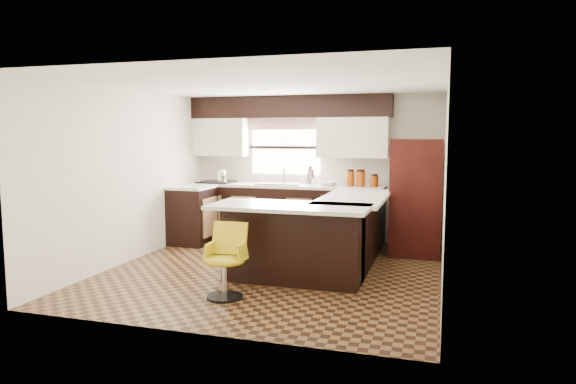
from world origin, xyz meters
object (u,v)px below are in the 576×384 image
(refrigerator, at_px, (416,197))
(bar_chair, at_px, (224,261))
(peninsula_return, at_px, (293,244))
(peninsula_long, at_px, (350,232))

(refrigerator, xyz_separation_m, bar_chair, (-1.87, -2.72, -0.44))
(peninsula_return, xyz_separation_m, refrigerator, (1.34, 1.87, 0.40))
(peninsula_long, distance_m, bar_chair, 2.11)
(peninsula_long, relative_size, bar_chair, 2.40)
(peninsula_long, height_order, bar_chair, peninsula_long)
(peninsula_long, xyz_separation_m, peninsula_return, (-0.53, -0.97, 0.00))
(peninsula_long, bearing_deg, bar_chair, -119.94)
(peninsula_long, distance_m, peninsula_return, 1.11)
(peninsula_return, height_order, refrigerator, refrigerator)
(peninsula_long, bearing_deg, refrigerator, 47.54)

